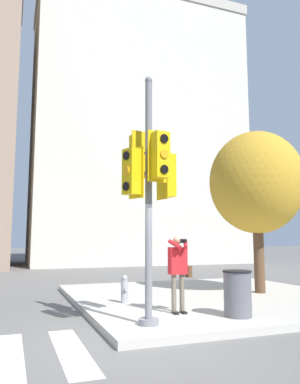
{
  "coord_description": "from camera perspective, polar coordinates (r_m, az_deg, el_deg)",
  "views": [
    {
      "loc": [
        -2.21,
        -6.61,
        1.8
      ],
      "look_at": [
        0.65,
        1.11,
        2.85
      ],
      "focal_mm": 35.0,
      "sensor_mm": 36.0,
      "label": 1
    }
  ],
  "objects": [
    {
      "name": "ground_plane",
      "position": [
        7.2,
        -1.95,
        -21.71
      ],
      "size": [
        160.0,
        160.0,
        0.0
      ],
      "primitive_type": "plane",
      "color": "slate"
    },
    {
      "name": "sidewalk_corner",
      "position": [
        11.74,
        9.35,
        -15.57
      ],
      "size": [
        8.0,
        8.0,
        0.16
      ],
      "color": "#BCB7AD",
      "rests_on": "ground_plane"
    },
    {
      "name": "traffic_signal_pole",
      "position": [
        7.58,
        -0.13,
        2.25
      ],
      "size": [
        1.21,
        1.24,
        5.03
      ],
      "color": "slate",
      "rests_on": "sidewalk_corner"
    },
    {
      "name": "person_photographer",
      "position": [
        8.68,
        4.37,
        -11.23
      ],
      "size": [
        0.58,
        0.54,
        1.73
      ],
      "color": "black",
      "rests_on": "sidewalk_corner"
    },
    {
      "name": "street_tree",
      "position": [
        12.49,
        15.89,
        1.37
      ],
      "size": [
        2.98,
        2.98,
        5.11
      ],
      "color": "brown",
      "rests_on": "sidewalk_corner"
    },
    {
      "name": "fire_hydrant",
      "position": [
        10.1,
        -3.91,
        -14.52
      ],
      "size": [
        0.18,
        0.24,
        0.72
      ],
      "color": "#99999E",
      "rests_on": "sidewalk_corner"
    },
    {
      "name": "trash_bin",
      "position": [
        8.54,
        13.19,
        -14.8
      ],
      "size": [
        0.62,
        0.62,
        0.97
      ],
      "color": "#5B5B60",
      "rests_on": "sidewalk_corner"
    },
    {
      "name": "building_right",
      "position": [
        30.96,
        -2.18,
        9.03
      ],
      "size": [
        16.31,
        8.53,
        20.91
      ],
      "color": "beige",
      "rests_on": "ground_plane"
    }
  ]
}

